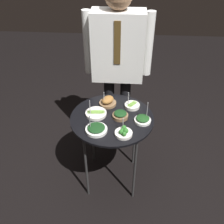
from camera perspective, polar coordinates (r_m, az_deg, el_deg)
ground_plane at (r=2.51m, az=-0.00°, el=-14.62°), size 8.00×8.00×0.00m
serving_cart at (r=2.02m, az=-0.00°, el=-2.40°), size 0.67×0.67×0.74m
bowl_roast_near_rim at (r=2.11m, az=-0.99°, el=2.44°), size 0.14×0.15×0.14m
bowl_asparagus_back_right at (r=2.01m, az=-3.69°, el=-0.31°), size 0.17×0.17×0.15m
bowl_spinach_mid_left at (r=1.97m, az=1.91°, el=-0.75°), size 0.13×0.13×0.05m
bowl_spinach_front_right at (r=1.94m, az=7.03°, el=-1.67°), size 0.13×0.13×0.17m
bowl_spinach_mid_right at (r=1.85m, az=-3.61°, el=-3.88°), size 0.16×0.16×0.14m
bowl_broccoli_front_center at (r=1.81m, az=2.68°, el=-4.68°), size 0.13×0.13×0.12m
bowl_asparagus_front_left at (r=2.09m, az=4.61°, el=1.49°), size 0.13×0.13×0.15m
waiter_figure at (r=2.28m, az=1.33°, el=12.91°), size 0.61×0.23×1.64m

